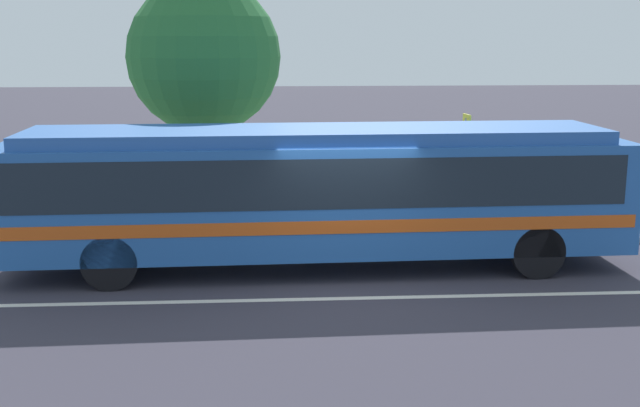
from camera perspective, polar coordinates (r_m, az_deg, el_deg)
ground_plane at (r=14.48m, az=1.95°, el=-5.84°), size 120.00×120.00×0.00m
sidewalk_slab at (r=20.74m, az=0.19°, el=-0.21°), size 60.00×8.00×0.12m
lane_stripe_center at (r=13.72m, az=2.28°, el=-6.84°), size 56.00×0.16×0.01m
transit_bus at (r=15.18m, az=-0.15°, el=1.18°), size 11.90×2.76×2.72m
pedestrian_waiting_near_sign at (r=18.57m, az=-12.82°, el=1.31°), size 0.35×0.35×1.67m
pedestrian_walking_along_curb at (r=17.76m, az=4.26°, el=1.26°), size 0.40×0.40×1.73m
bus_stop_sign at (r=17.35m, az=10.43°, el=3.15°), size 0.08×0.44×2.68m
street_tree_near_stop at (r=19.11m, az=-8.37°, el=10.41°), size 3.62×3.62×5.65m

